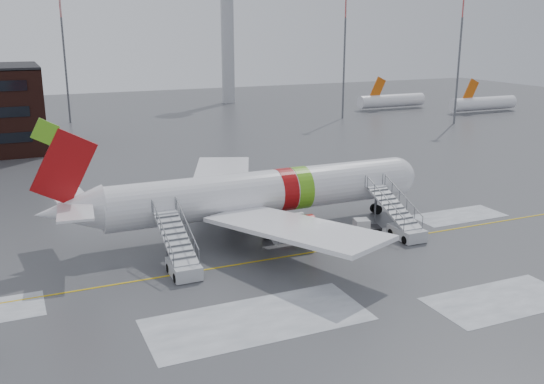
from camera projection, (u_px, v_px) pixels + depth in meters
name	position (u px, v px, depth m)	size (l,w,h in m)	color
ground	(279.00, 253.00, 48.95)	(260.00, 260.00, 0.00)	#494C4F
airliner	(253.00, 194.00, 53.31)	(35.03, 32.97, 11.18)	white
airstair_fwd	(402.00, 224.00, 52.57)	(2.05, 7.70, 3.48)	#B9BCC1
airstair_aft	(181.00, 258.00, 44.89)	(2.05, 7.70, 3.48)	#BABDC2
pushback_tug	(364.00, 228.00, 53.09)	(2.72, 2.28, 1.42)	black
control_tower	(227.00, 21.00, 139.46)	(6.40, 6.40, 30.00)	#B2B5BA
light_mast_far_ne	(345.00, 47.00, 116.31)	(1.20, 1.20, 24.25)	#595B60
light_mast_far_n	(64.00, 48.00, 110.99)	(1.20, 1.20, 24.25)	#595B60
light_mast_far_e	(460.00, 48.00, 110.18)	(1.20, 1.20, 24.25)	#595B60
distant_aircraft	(421.00, 111.00, 129.72)	(35.00, 18.00, 8.00)	#D8590C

